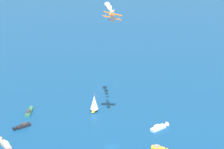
% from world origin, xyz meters
% --- Properties ---
extents(ground_plane, '(2000.00, 2000.00, 0.00)m').
position_xyz_m(ground_plane, '(0.00, 0.00, 0.00)').
color(ground_plane, navy).
extents(motorboat_near_centre, '(9.37, 7.22, 2.77)m').
position_xyz_m(motorboat_near_centre, '(-23.35, -13.45, 0.75)').
color(motorboat_near_centre, white).
rests_on(motorboat_near_centre, ground_plane).
extents(motorboat_far_stbd, '(6.95, 4.70, 2.00)m').
position_xyz_m(motorboat_far_stbd, '(-19.51, 4.30, 0.54)').
color(motorboat_far_stbd, gold).
rests_on(motorboat_far_stbd, ground_plane).
extents(motorboat_mid_cluster, '(6.98, 10.01, 2.90)m').
position_xyz_m(motorboat_mid_cluster, '(44.70, -6.12, 0.78)').
color(motorboat_mid_cluster, '#9E9993').
rests_on(motorboat_mid_cluster, ground_plane).
extents(motorboat_outer_ring_a, '(8.18, 6.36, 2.43)m').
position_xyz_m(motorboat_outer_ring_a, '(38.91, -20.90, 0.65)').
color(motorboat_outer_ring_a, black).
rests_on(motorboat_outer_ring_a, ground_plane).
extents(sailboat_outer_ring_d, '(5.23, 7.37, 9.27)m').
position_xyz_m(sailboat_outer_ring_d, '(4.81, -34.25, 4.23)').
color(sailboat_outer_ring_d, gold).
rests_on(sailboat_outer_ring_d, ground_plane).
extents(motorboat_outer_ring_e, '(3.60, 9.01, 2.54)m').
position_xyz_m(motorboat_outer_ring_e, '(36.14, -36.22, 0.69)').
color(motorboat_outer_ring_e, '#33704C').
rests_on(motorboat_outer_ring_e, ground_plane).
extents(biplane_lead, '(7.46, 6.80, 3.73)m').
position_xyz_m(biplane_lead, '(-0.02, 0.29, 55.27)').
color(biplane_lead, orange).
extents(wingwalker_lead, '(0.92, 0.22, 1.78)m').
position_xyz_m(wingwalker_lead, '(-0.55, 0.32, 57.39)').
color(wingwalker_lead, white).
extents(smoke_trail_lead, '(3.35, 19.61, 2.79)m').
position_xyz_m(smoke_trail_lead, '(-0.60, -17.89, 54.98)').
color(smoke_trail_lead, silver).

